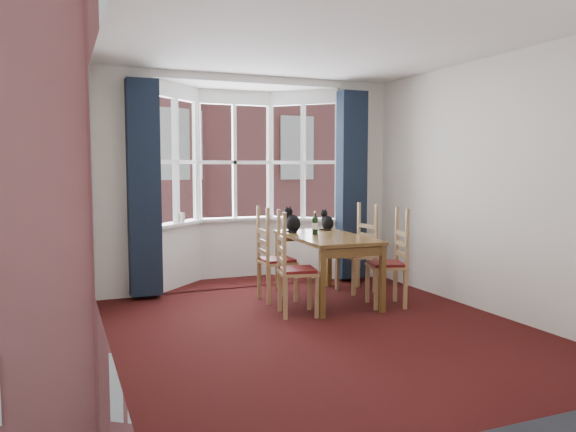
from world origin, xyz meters
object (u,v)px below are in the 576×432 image
chair_left_near (290,272)px  chair_right_near (394,265)px  cat_right (327,222)px  cat_left (292,222)px  chair_right_far (362,255)px  candle_tall (182,218)px  chair_left_far (270,262)px  dining_table (326,243)px  wine_bottle (315,225)px

chair_left_near → chair_right_near: bearing=-3.3°
cat_right → cat_left: bearing=-174.7°
chair_right_far → chair_left_near: bearing=-150.1°
chair_left_near → candle_tall: candle_tall is taller
chair_right_far → candle_tall: candle_tall is taller
chair_left_far → chair_right_far: bearing=3.1°
dining_table → chair_right_near: bearing=-40.3°
chair_left_far → cat_right: 1.03m
chair_right_far → candle_tall: 2.43m
chair_left_near → chair_right_far: size_ratio=1.00×
cat_left → dining_table: bearing=-63.0°
cat_right → candle_tall: 1.94m
dining_table → candle_tall: candle_tall is taller
cat_left → chair_right_near: bearing=-49.2°
dining_table → chair_right_near: (0.62, -0.52, -0.23)m
chair_right_far → wine_bottle: 0.89m
chair_left_near → wine_bottle: 0.93m
chair_right_near → wine_bottle: bearing=136.9°
candle_tall → cat_right: bearing=-28.9°
dining_table → wine_bottle: 0.27m
dining_table → chair_left_near: size_ratio=1.71×
dining_table → chair_right_near: size_ratio=1.71×
candle_tall → chair_left_near: bearing=-68.1°
cat_right → candle_tall: (-1.69, 0.94, 0.04)m
wine_bottle → candle_tall: bearing=135.4°
chair_right_far → wine_bottle: (-0.76, -0.18, 0.44)m
chair_left_near → cat_left: size_ratio=2.72×
dining_table → cat_left: cat_left is taller
chair_left_far → chair_left_near: bearing=-92.7°
dining_table → cat_right: 0.62m
dining_table → wine_bottle: bearing=122.3°
chair_left_far → candle_tall: 1.52m
chair_left_near → chair_right_near: (1.28, -0.07, 0.00)m
dining_table → chair_left_far: 0.71m
chair_left_far → cat_right: size_ratio=3.25×
chair_right_near → candle_tall: candle_tall is taller
chair_left_near → wine_bottle: size_ratio=3.27×
cat_left → chair_left_near: bearing=-114.5°
cat_left → wine_bottle: 0.37m
chair_left_far → chair_right_far: 1.30m
chair_right_near → wine_bottle: (-0.70, 0.66, 0.44)m
wine_bottle → cat_right: bearing=47.4°
dining_table → chair_left_far: chair_left_far is taller
dining_table → chair_right_near: 0.84m
chair_right_near → cat_right: size_ratio=3.25×
cat_right → chair_left_far: bearing=-163.0°
cat_left → wine_bottle: cat_left is taller
chair_right_near → wine_bottle: 1.06m
dining_table → chair_left_far: (-0.63, 0.25, -0.23)m
dining_table → candle_tall: (-1.43, 1.46, 0.23)m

